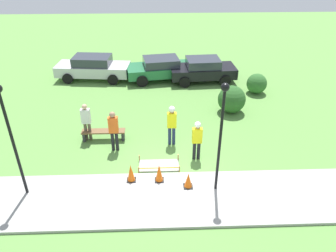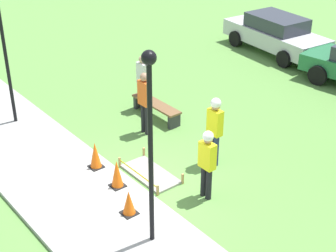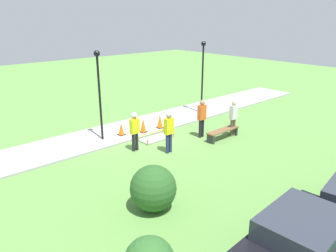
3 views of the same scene
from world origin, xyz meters
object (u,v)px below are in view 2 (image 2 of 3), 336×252
(traffic_cone_far_patch, at_px, (117,174))
(parked_car_silver, at_px, (276,34))
(traffic_cone_sidewalk_edge, at_px, (129,203))
(worker_assistant, at_px, (207,159))
(bystander_in_gray_shirt, at_px, (143,79))
(park_bench, at_px, (156,107))
(worker_supervisor, at_px, (215,125))
(lamppost_near, at_px, (150,125))
(traffic_cone_near_patch, at_px, (95,155))
(lamppost_far, at_px, (2,33))
(bystander_in_orange_shirt, at_px, (145,99))

(traffic_cone_far_patch, relative_size, parked_car_silver, 0.15)
(traffic_cone_sidewalk_edge, relative_size, worker_assistant, 0.34)
(traffic_cone_sidewalk_edge, xyz_separation_m, worker_assistant, (0.51, 1.86, 0.66))
(traffic_cone_sidewalk_edge, height_order, bystander_in_gray_shirt, bystander_in_gray_shirt)
(park_bench, xyz_separation_m, worker_supervisor, (3.07, -0.48, 0.81))
(parked_car_silver, bearing_deg, lamppost_near, -55.09)
(traffic_cone_near_patch, xyz_separation_m, traffic_cone_sidewalk_edge, (2.11, -0.44, -0.06))
(lamppost_near, xyz_separation_m, lamppost_far, (-6.82, 0.03, 0.03))
(traffic_cone_far_patch, bearing_deg, traffic_cone_sidewalk_edge, -20.44)
(traffic_cone_far_patch, relative_size, lamppost_far, 0.17)
(park_bench, bearing_deg, traffic_cone_sidewalk_edge, -44.63)
(traffic_cone_near_patch, distance_m, parked_car_silver, 10.80)
(traffic_cone_near_patch, relative_size, traffic_cone_far_patch, 0.99)
(traffic_cone_sidewalk_edge, xyz_separation_m, worker_supervisor, (-0.46, 3.01, 0.75))
(worker_assistant, relative_size, lamppost_far, 0.42)
(lamppost_far, bearing_deg, bystander_in_orange_shirt, 43.10)
(bystander_in_gray_shirt, distance_m, parked_car_silver, 7.34)
(worker_assistant, bearing_deg, traffic_cone_near_patch, -151.55)
(worker_supervisor, bearing_deg, traffic_cone_near_patch, -122.64)
(bystander_in_orange_shirt, bearing_deg, worker_supervisor, 8.79)
(traffic_cone_near_patch, bearing_deg, bystander_in_orange_shirt, 110.57)
(traffic_cone_sidewalk_edge, xyz_separation_m, parked_car_silver, (-5.12, 10.80, 0.38))
(traffic_cone_sidewalk_edge, relative_size, bystander_in_gray_shirt, 0.34)
(worker_supervisor, distance_m, parked_car_silver, 9.09)
(traffic_cone_sidewalk_edge, height_order, park_bench, traffic_cone_sidewalk_edge)
(traffic_cone_near_patch, relative_size, worker_assistant, 0.40)
(worker_supervisor, xyz_separation_m, parked_car_silver, (-4.66, 7.80, -0.37))
(traffic_cone_near_patch, height_order, traffic_cone_sidewalk_edge, traffic_cone_near_patch)
(bystander_in_gray_shirt, relative_size, lamppost_far, 0.43)
(bystander_in_orange_shirt, bearing_deg, parked_car_silver, 105.03)
(bystander_in_orange_shirt, bearing_deg, park_bench, 125.07)
(park_bench, relative_size, bystander_in_orange_shirt, 1.04)
(worker_assistant, bearing_deg, lamppost_far, -162.96)
(traffic_cone_sidewalk_edge, distance_m, worker_assistant, 2.03)
(worker_supervisor, distance_m, lamppost_near, 3.82)
(worker_supervisor, distance_m, lamppost_far, 6.41)
(bystander_in_orange_shirt, height_order, bystander_in_gray_shirt, bystander_in_orange_shirt)
(park_bench, bearing_deg, traffic_cone_near_patch, -64.94)
(worker_supervisor, xyz_separation_m, lamppost_near, (1.46, -3.12, 1.65))
(bystander_in_gray_shirt, distance_m, lamppost_far, 4.33)
(worker_assistant, bearing_deg, bystander_in_gray_shirt, 160.64)
(traffic_cone_near_patch, xyz_separation_m, bystander_in_orange_shirt, (-0.82, 2.19, 0.62))
(worker_supervisor, bearing_deg, bystander_in_gray_shirt, 172.24)
(worker_assistant, relative_size, bystander_in_orange_shirt, 0.95)
(lamppost_far, bearing_deg, traffic_cone_far_patch, 5.70)
(bystander_in_orange_shirt, height_order, lamppost_near, lamppost_near)
(traffic_cone_sidewalk_edge, xyz_separation_m, bystander_in_gray_shirt, (-4.23, 3.52, 0.63))
(park_bench, distance_m, parked_car_silver, 7.50)
(traffic_cone_near_patch, xyz_separation_m, bystander_in_gray_shirt, (-2.12, 3.08, 0.57))
(traffic_cone_near_patch, height_order, bystander_in_gray_shirt, bystander_in_gray_shirt)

